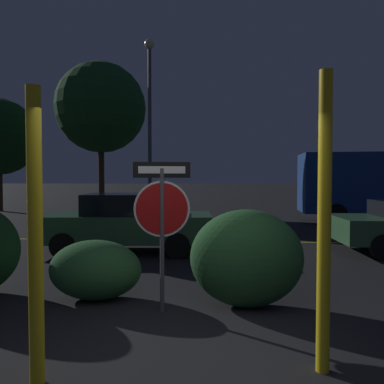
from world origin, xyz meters
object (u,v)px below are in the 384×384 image
(passing_car_2, at_px, (126,223))
(yellow_pole_right, at_px, (324,223))
(yellow_pole_left, at_px, (35,237))
(street_lamp, at_px, (150,107))
(delivery_truck, at_px, (378,184))
(stop_sign, at_px, (162,208))
(hedge_bush_3, at_px, (246,258))
(hedge_bush_2, at_px, (95,270))
(tree_1, at_px, (101,108))

(passing_car_2, bearing_deg, yellow_pole_right, 26.47)
(yellow_pole_left, relative_size, street_lamp, 0.34)
(passing_car_2, bearing_deg, delivery_truck, 124.00)
(stop_sign, distance_m, hedge_bush_3, 1.44)
(hedge_bush_2, height_order, delivery_truck, delivery_truck)
(yellow_pole_left, xyz_separation_m, hedge_bush_2, (-0.26, 2.38, -0.89))
(stop_sign, distance_m, delivery_truck, 13.79)
(yellow_pole_right, bearing_deg, delivery_truck, 65.86)
(yellow_pole_left, height_order, passing_car_2, yellow_pole_left)
(hedge_bush_2, bearing_deg, yellow_pole_left, -83.81)
(passing_car_2, height_order, tree_1, tree_1)
(stop_sign, relative_size, yellow_pole_left, 0.78)
(yellow_pole_left, height_order, street_lamp, street_lamp)
(tree_1, bearing_deg, delivery_truck, -14.63)
(yellow_pole_right, distance_m, delivery_truck, 14.23)
(hedge_bush_2, relative_size, passing_car_2, 0.32)
(yellow_pole_right, bearing_deg, yellow_pole_left, -171.07)
(hedge_bush_3, bearing_deg, tree_1, 115.02)
(yellow_pole_left, bearing_deg, tree_1, 105.85)
(stop_sign, height_order, hedge_bush_2, stop_sign)
(stop_sign, xyz_separation_m, yellow_pole_right, (1.80, -1.49, -0.01))
(yellow_pole_right, bearing_deg, street_lamp, 107.66)
(stop_sign, distance_m, hedge_bush_2, 1.57)
(yellow_pole_right, bearing_deg, passing_car_2, 120.58)
(tree_1, bearing_deg, hedge_bush_2, -72.63)
(yellow_pole_right, xyz_separation_m, hedge_bush_3, (-0.61, 1.79, -0.74))
(yellow_pole_right, relative_size, delivery_truck, 0.46)
(yellow_pole_right, bearing_deg, hedge_bush_3, 108.71)
(hedge_bush_3, bearing_deg, delivery_truck, 60.14)
(yellow_pole_right, relative_size, passing_car_2, 0.64)
(hedge_bush_2, height_order, hedge_bush_3, hedge_bush_3)
(passing_car_2, bearing_deg, yellow_pole_left, 2.76)
(street_lamp, bearing_deg, stop_sign, -78.63)
(passing_car_2, bearing_deg, street_lamp, -178.67)
(hedge_bush_2, relative_size, street_lamp, 0.18)
(street_lamp, relative_size, tree_1, 0.98)
(hedge_bush_2, bearing_deg, street_lamp, 96.09)
(hedge_bush_3, distance_m, tree_1, 16.93)
(delivery_truck, height_order, street_lamp, street_lamp)
(yellow_pole_left, bearing_deg, hedge_bush_3, 47.18)
(tree_1, bearing_deg, passing_car_2, -69.28)
(yellow_pole_left, distance_m, yellow_pole_right, 2.69)
(yellow_pole_right, relative_size, hedge_bush_2, 2.02)
(yellow_pole_left, bearing_deg, yellow_pole_right, 8.93)
(stop_sign, xyz_separation_m, delivery_truck, (7.62, 11.49, 0.19))
(yellow_pole_right, xyz_separation_m, tree_1, (-7.45, 16.45, 4.26))
(passing_car_2, relative_size, tree_1, 0.55)
(hedge_bush_3, relative_size, street_lamp, 0.21)
(stop_sign, distance_m, passing_car_2, 4.61)
(stop_sign, distance_m, yellow_pole_right, 2.34)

